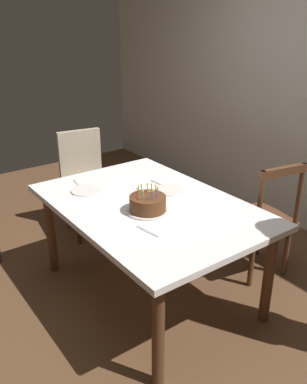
{
  "coord_description": "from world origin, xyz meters",
  "views": [
    {
      "loc": [
        2.05,
        -1.47,
        1.9
      ],
      "look_at": [
        0.05,
        0.0,
        0.84
      ],
      "focal_mm": 38.24,
      "sensor_mm": 36.0,
      "label": 1
    }
  ],
  "objects_px": {
    "chair_spindle_back": "(261,220)",
    "chair_upholstered": "(85,177)",
    "plate_far_side": "(170,190)",
    "plate_near_celebrant": "(86,190)",
    "dining_table": "(149,214)",
    "birthday_cake": "(148,204)"
  },
  "relations": [
    {
      "from": "birthday_cake",
      "to": "chair_upholstered",
      "type": "relative_size",
      "value": 0.29
    },
    {
      "from": "plate_near_celebrant",
      "to": "dining_table",
      "type": "bearing_deg",
      "value": 29.23
    },
    {
      "from": "chair_upholstered",
      "to": "dining_table",
      "type": "bearing_deg",
      "value": -5.69
    },
    {
      "from": "chair_upholstered",
      "to": "plate_far_side",
      "type": "bearing_deg",
      "value": 6.59
    },
    {
      "from": "chair_spindle_back",
      "to": "chair_upholstered",
      "type": "relative_size",
      "value": 1.0
    },
    {
      "from": "plate_far_side",
      "to": "dining_table",
      "type": "bearing_deg",
      "value": -72.0
    },
    {
      "from": "plate_near_celebrant",
      "to": "plate_far_side",
      "type": "xyz_separation_m",
      "value": [
        0.36,
        0.49,
        0.0
      ]
    },
    {
      "from": "birthday_cake",
      "to": "chair_spindle_back",
      "type": "height_order",
      "value": "chair_spindle_back"
    },
    {
      "from": "chair_spindle_back",
      "to": "chair_upholstered",
      "type": "height_order",
      "value": "same"
    },
    {
      "from": "birthday_cake",
      "to": "plate_near_celebrant",
      "type": "relative_size",
      "value": 1.27
    },
    {
      "from": "birthday_cake",
      "to": "plate_far_side",
      "type": "height_order",
      "value": "birthday_cake"
    },
    {
      "from": "plate_near_celebrant",
      "to": "plate_far_side",
      "type": "bearing_deg",
      "value": 53.83
    },
    {
      "from": "plate_far_side",
      "to": "chair_spindle_back",
      "type": "bearing_deg",
      "value": 59.69
    },
    {
      "from": "birthday_cake",
      "to": "plate_near_celebrant",
      "type": "bearing_deg",
      "value": -163.34
    },
    {
      "from": "chair_upholstered",
      "to": "chair_spindle_back",
      "type": "bearing_deg",
      "value": 26.84
    },
    {
      "from": "dining_table",
      "to": "chair_upholstered",
      "type": "relative_size",
      "value": 1.69
    },
    {
      "from": "birthday_cake",
      "to": "chair_spindle_back",
      "type": "distance_m",
      "value": 1.02
    },
    {
      "from": "plate_far_side",
      "to": "chair_spindle_back",
      "type": "distance_m",
      "value": 0.77
    },
    {
      "from": "dining_table",
      "to": "plate_far_side",
      "type": "relative_size",
      "value": 7.3
    },
    {
      "from": "dining_table",
      "to": "chair_spindle_back",
      "type": "height_order",
      "value": "chair_spindle_back"
    },
    {
      "from": "dining_table",
      "to": "chair_spindle_back",
      "type": "distance_m",
      "value": 0.93
    },
    {
      "from": "plate_near_celebrant",
      "to": "chair_spindle_back",
      "type": "relative_size",
      "value": 0.23
    }
  ]
}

